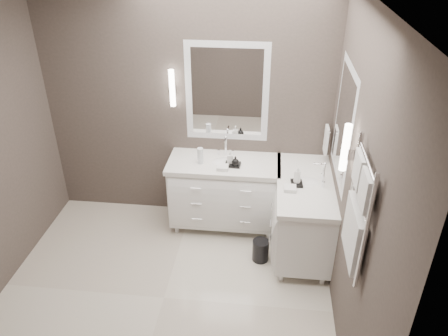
# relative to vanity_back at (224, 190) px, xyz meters

# --- Properties ---
(floor) EXTENTS (3.20, 3.00, 0.01)m
(floor) POSITION_rel_vanity_back_xyz_m (-0.45, -1.23, -0.49)
(floor) COLOR beige
(floor) RESTS_ON ground
(ceiling) EXTENTS (3.20, 3.00, 0.01)m
(ceiling) POSITION_rel_vanity_back_xyz_m (-0.45, -1.23, 2.22)
(ceiling) COLOR white
(ceiling) RESTS_ON wall_back
(wall_back) EXTENTS (3.20, 0.01, 2.70)m
(wall_back) POSITION_rel_vanity_back_xyz_m (-0.45, 0.28, 0.86)
(wall_back) COLOR #453C37
(wall_back) RESTS_ON floor
(wall_front) EXTENTS (3.20, 0.01, 2.70)m
(wall_front) POSITION_rel_vanity_back_xyz_m (-0.45, -2.73, 0.86)
(wall_front) COLOR #453C37
(wall_front) RESTS_ON floor
(wall_right) EXTENTS (0.01, 3.00, 2.70)m
(wall_right) POSITION_rel_vanity_back_xyz_m (1.15, -1.23, 0.86)
(wall_right) COLOR #453C37
(wall_right) RESTS_ON floor
(vanity_back) EXTENTS (1.24, 0.59, 0.97)m
(vanity_back) POSITION_rel_vanity_back_xyz_m (0.00, 0.00, 0.00)
(vanity_back) COLOR white
(vanity_back) RESTS_ON floor
(vanity_right) EXTENTS (0.59, 1.24, 0.97)m
(vanity_right) POSITION_rel_vanity_back_xyz_m (0.88, -0.33, 0.00)
(vanity_right) COLOR white
(vanity_right) RESTS_ON floor
(mirror_back) EXTENTS (0.90, 0.02, 1.10)m
(mirror_back) POSITION_rel_vanity_back_xyz_m (-0.00, 0.26, 1.06)
(mirror_back) COLOR white
(mirror_back) RESTS_ON wall_back
(mirror_right) EXTENTS (0.02, 0.90, 1.10)m
(mirror_right) POSITION_rel_vanity_back_xyz_m (1.14, -0.43, 1.06)
(mirror_right) COLOR white
(mirror_right) RESTS_ON wall_right
(sconce_back) EXTENTS (0.06, 0.06, 0.40)m
(sconce_back) POSITION_rel_vanity_back_xyz_m (-0.58, 0.20, 1.11)
(sconce_back) COLOR white
(sconce_back) RESTS_ON wall_back
(sconce_right) EXTENTS (0.06, 0.06, 0.40)m
(sconce_right) POSITION_rel_vanity_back_xyz_m (1.08, -1.01, 1.11)
(sconce_right) COLOR white
(sconce_right) RESTS_ON wall_right
(towel_bar_corner) EXTENTS (0.03, 0.22, 0.30)m
(towel_bar_corner) POSITION_rel_vanity_back_xyz_m (1.09, 0.13, 0.63)
(towel_bar_corner) COLOR white
(towel_bar_corner) RESTS_ON wall_right
(towel_ladder) EXTENTS (0.06, 0.58, 0.90)m
(towel_ladder) POSITION_rel_vanity_back_xyz_m (1.10, -1.63, 0.91)
(towel_ladder) COLOR white
(towel_ladder) RESTS_ON wall_right
(waste_bin) EXTENTS (0.23, 0.23, 0.24)m
(waste_bin) POSITION_rel_vanity_back_xyz_m (0.45, -0.58, -0.36)
(waste_bin) COLOR black
(waste_bin) RESTS_ON floor
(amenity_tray_back) EXTENTS (0.17, 0.13, 0.02)m
(amenity_tray_back) POSITION_rel_vanity_back_xyz_m (0.10, -0.07, 0.38)
(amenity_tray_back) COLOR black
(amenity_tray_back) RESTS_ON vanity_back
(amenity_tray_right) EXTENTS (0.12, 0.16, 0.02)m
(amenity_tray_right) POSITION_rel_vanity_back_xyz_m (0.77, -0.38, 0.38)
(amenity_tray_right) COLOR black
(amenity_tray_right) RESTS_ON vanity_right
(water_bottle) EXTENTS (0.07, 0.07, 0.18)m
(water_bottle) POSITION_rel_vanity_back_xyz_m (-0.25, -0.06, 0.46)
(water_bottle) COLOR silver
(water_bottle) RESTS_ON vanity_back
(soap_bottle_a) EXTENTS (0.07, 0.07, 0.15)m
(soap_bottle_a) POSITION_rel_vanity_back_xyz_m (0.07, -0.05, 0.46)
(soap_bottle_a) COLOR white
(soap_bottle_a) RESTS_ON amenity_tray_back
(soap_bottle_b) EXTENTS (0.09, 0.09, 0.10)m
(soap_bottle_b) POSITION_rel_vanity_back_xyz_m (0.13, -0.10, 0.44)
(soap_bottle_b) COLOR black
(soap_bottle_b) RESTS_ON amenity_tray_back
(soap_bottle_c) EXTENTS (0.07, 0.07, 0.19)m
(soap_bottle_c) POSITION_rel_vanity_back_xyz_m (0.77, -0.38, 0.48)
(soap_bottle_c) COLOR white
(soap_bottle_c) RESTS_ON amenity_tray_right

